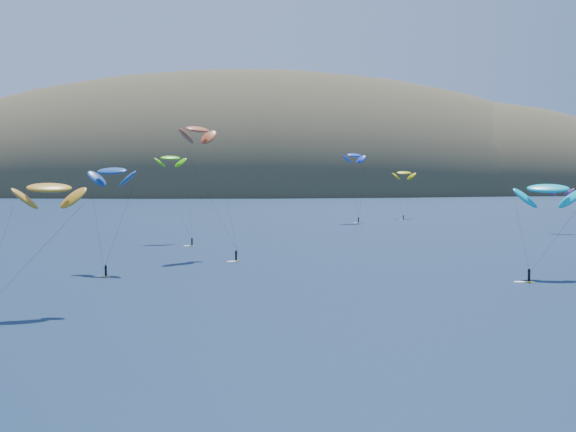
# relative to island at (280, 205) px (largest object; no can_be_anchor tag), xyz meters

# --- Properties ---
(ground) EXTENTS (2800.00, 2800.00, 0.00)m
(ground) POSITION_rel_island_xyz_m (-39.40, -562.36, 10.74)
(ground) COLOR black
(ground) RESTS_ON ground
(island) EXTENTS (730.00, 300.00, 210.00)m
(island) POSITION_rel_island_xyz_m (0.00, 0.00, 0.00)
(island) COLOR #3D3526
(island) RESTS_ON ground
(kitesurfer_2) EXTENTS (11.43, 12.90, 17.12)m
(kitesurfer_2) POSITION_rel_island_xyz_m (-80.55, -521.72, 25.55)
(kitesurfer_2) COLOR gold
(kitesurfer_2) RESTS_ON ground
(kitesurfer_3) EXTENTS (9.68, 13.82, 21.76)m
(kitesurfer_3) POSITION_rel_island_xyz_m (-69.38, -429.65, 30.40)
(kitesurfer_3) COLOR gold
(kitesurfer_3) RESTS_ON ground
(kitesurfer_4) EXTENTS (9.50, 7.79, 24.04)m
(kitesurfer_4) POSITION_rel_island_xyz_m (-13.20, -365.82, 32.31)
(kitesurfer_4) COLOR gold
(kitesurfer_4) RESTS_ON ground
(kitesurfer_5) EXTENTS (11.96, 10.32, 16.83)m
(kitesurfer_5) POSITION_rel_island_xyz_m (-7.89, -498.02, 24.72)
(kitesurfer_5) COLOR gold
(kitesurfer_5) RESTS_ON ground
(kitesurfer_6) EXTENTS (11.02, 12.18, 13.87)m
(kitesurfer_6) POSITION_rel_island_xyz_m (33.60, -414.00, 22.71)
(kitesurfer_6) COLOR gold
(kitesurfer_6) RESTS_ON ground
(kitesurfer_9) EXTENTS (12.32, 12.90, 27.26)m
(kitesurfer_9) POSITION_rel_island_xyz_m (-63.00, -463.81, 35.39)
(kitesurfer_9) COLOR gold
(kitesurfer_9) RESTS_ON ground
(kitesurfer_10) EXTENTS (9.31, 11.94, 19.12)m
(kitesurfer_10) POSITION_rel_island_xyz_m (-77.27, -483.02, 27.46)
(kitesurfer_10) COLOR gold
(kitesurfer_10) RESTS_ON ground
(kitesurfer_11) EXTENTS (8.14, 11.33, 18.13)m
(kitesurfer_11) POSITION_rel_island_xyz_m (8.76, -344.58, 26.59)
(kitesurfer_11) COLOR gold
(kitesurfer_11) RESTS_ON ground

